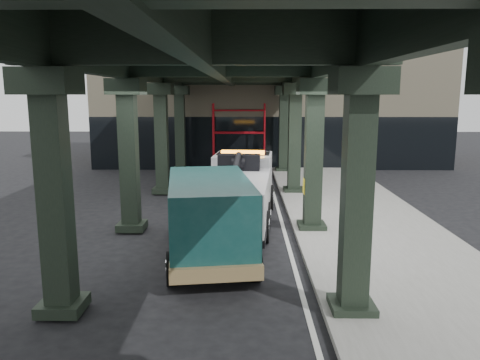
{
  "coord_description": "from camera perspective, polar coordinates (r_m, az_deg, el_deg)",
  "views": [
    {
      "loc": [
        0.4,
        -13.05,
        4.5
      ],
      "look_at": [
        0.21,
        2.26,
        1.7
      ],
      "focal_mm": 35.0,
      "sensor_mm": 36.0,
      "label": 1
    }
  ],
  "objects": [
    {
      "name": "sidewalk",
      "position": [
        16.22,
        15.39,
        -5.86
      ],
      "size": [
        5.0,
        40.0,
        0.15
      ],
      "primitive_type": "cube",
      "color": "gray",
      "rests_on": "ground"
    },
    {
      "name": "ground",
      "position": [
        13.81,
        -1.02,
        -8.66
      ],
      "size": [
        90.0,
        90.0,
        0.0
      ],
      "primitive_type": "plane",
      "color": "black",
      "rests_on": "ground"
    },
    {
      "name": "tow_truck",
      "position": [
        16.36,
        -0.22,
        -1.14
      ],
      "size": [
        2.83,
        7.9,
        2.54
      ],
      "rotation": [
        0.0,
        0.0,
        -0.09
      ],
      "color": "black",
      "rests_on": "ground"
    },
    {
      "name": "building",
      "position": [
        33.1,
        3.52,
        9.47
      ],
      "size": [
        22.0,
        10.0,
        8.0
      ],
      "primitive_type": "cube",
      "color": "#C6B793",
      "rests_on": "ground"
    },
    {
      "name": "scaffolding",
      "position": [
        27.8,
        -0.13,
        5.42
      ],
      "size": [
        3.08,
        0.88,
        4.0
      ],
      "color": "#B00E17",
      "rests_on": "ground"
    },
    {
      "name": "viaduct",
      "position": [
        15.11,
        -2.41,
        14.0
      ],
      "size": [
        7.4,
        32.0,
        6.4
      ],
      "color": "black",
      "rests_on": "ground"
    },
    {
      "name": "lane_stripe",
      "position": [
        15.76,
        5.43,
        -6.25
      ],
      "size": [
        0.12,
        38.0,
        0.01
      ],
      "primitive_type": "cube",
      "color": "silver",
      "rests_on": "ground"
    },
    {
      "name": "towed_van",
      "position": [
        12.94,
        -3.83,
        -4.26
      ],
      "size": [
        2.95,
        5.93,
        2.31
      ],
      "rotation": [
        0.0,
        0.0,
        0.14
      ],
      "color": "#12413F",
      "rests_on": "ground"
    }
  ]
}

